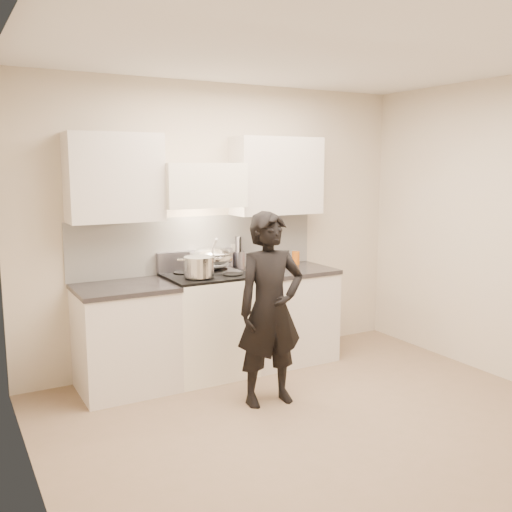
{
  "coord_description": "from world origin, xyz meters",
  "views": [
    {
      "loc": [
        -2.4,
        -3.25,
        1.93
      ],
      "look_at": [
        -0.0,
        1.05,
        1.14
      ],
      "focal_mm": 40.0,
      "sensor_mm": 36.0,
      "label": 1
    }
  ],
  "objects_px": {
    "stove": "(208,324)",
    "person": "(270,309)",
    "wok": "(212,257)",
    "utensil_crock": "(239,259)",
    "counter_right": "(284,314)"
  },
  "relations": [
    {
      "from": "person",
      "to": "utensil_crock",
      "type": "bearing_deg",
      "value": 80.19
    },
    {
      "from": "wok",
      "to": "person",
      "type": "relative_size",
      "value": 0.33
    },
    {
      "from": "counter_right",
      "to": "utensil_crock",
      "type": "relative_size",
      "value": 2.91
    },
    {
      "from": "wok",
      "to": "counter_right",
      "type": "bearing_deg",
      "value": -10.84
    },
    {
      "from": "counter_right",
      "to": "utensil_crock",
      "type": "height_order",
      "value": "utensil_crock"
    },
    {
      "from": "counter_right",
      "to": "person",
      "type": "xyz_separation_m",
      "value": [
        -0.66,
        -0.85,
        0.32
      ]
    },
    {
      "from": "wok",
      "to": "person",
      "type": "distance_m",
      "value": 1.03
    },
    {
      "from": "person",
      "to": "stove",
      "type": "bearing_deg",
      "value": 105.9
    },
    {
      "from": "counter_right",
      "to": "wok",
      "type": "relative_size",
      "value": 1.78
    },
    {
      "from": "person",
      "to": "counter_right",
      "type": "bearing_deg",
      "value": 56.64
    },
    {
      "from": "stove",
      "to": "person",
      "type": "relative_size",
      "value": 0.61
    },
    {
      "from": "wok",
      "to": "utensil_crock",
      "type": "height_order",
      "value": "wok"
    },
    {
      "from": "counter_right",
      "to": "wok",
      "type": "height_order",
      "value": "wok"
    },
    {
      "from": "utensil_crock",
      "to": "person",
      "type": "bearing_deg",
      "value": -104.54
    },
    {
      "from": "stove",
      "to": "counter_right",
      "type": "height_order",
      "value": "stove"
    }
  ]
}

